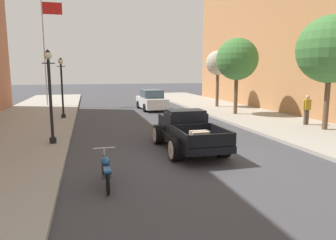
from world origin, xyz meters
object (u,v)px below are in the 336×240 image
street_lamp_far (62,83)px  motorcycle_parked (106,169)px  car_background_white (151,100)px  hotrod_truck_black (186,130)px  street_tree_nearest (331,50)px  street_tree_second (237,59)px  street_tree_third (218,63)px  street_lamp_near (50,90)px  pedestrian_sidewalk_right (307,108)px  flagpole (46,41)px

street_lamp_far → motorcycle_parked: bearing=-81.0°
car_background_white → street_lamp_far: street_lamp_far is taller
hotrod_truck_black → street_tree_nearest: street_tree_nearest is taller
hotrod_truck_black → motorcycle_parked: bearing=-135.7°
street_tree_second → street_tree_third: 4.72m
street_lamp_near → hotrod_truck_black: bearing=-17.8°
hotrod_truck_black → street_lamp_far: street_lamp_far is taller
car_background_white → street_tree_third: (5.68, -0.32, 3.03)m
street_tree_second → hotrod_truck_black: bearing=-128.2°
pedestrian_sidewalk_right → street_lamp_far: size_ratio=0.43×
motorcycle_parked → street_tree_second: (9.70, 11.32, 3.50)m
pedestrian_sidewalk_right → street_lamp_near: street_lamp_near is taller
flagpole → motorcycle_parked: bearing=-80.0°
street_lamp_far → street_tree_second: 11.81m
street_lamp_near → street_tree_second: street_tree_second is taller
street_tree_nearest → street_tree_third: (-1.06, 11.26, -0.39)m
street_tree_second → street_lamp_far: bearing=174.6°
hotrod_truck_black → flagpole: flagpole is taller
car_background_white → flagpole: size_ratio=0.48×
street_lamp_near → street_lamp_far: 7.40m
motorcycle_parked → street_tree_second: 15.31m
flagpole → street_tree_third: 14.97m
car_background_white → flagpole: (-8.34, 4.56, 5.00)m
street_lamp_near → car_background_white: bearing=59.9°
street_tree_second → street_tree_third: (0.65, 4.67, -0.15)m
motorcycle_parked → street_lamp_far: size_ratio=0.55×
street_lamp_far → street_tree_second: size_ratio=0.73×
pedestrian_sidewalk_right → street_tree_third: 10.22m
hotrod_truck_black → street_tree_third: (6.94, 12.67, 3.04)m
car_background_white → street_tree_nearest: bearing=-59.8°
pedestrian_sidewalk_right → street_lamp_near: (-13.34, -1.18, 1.30)m
street_lamp_near → street_lamp_far: (-0.08, 7.40, 0.00)m
street_tree_second → motorcycle_parked: bearing=-130.6°
street_lamp_near → street_tree_second: 13.27m
hotrod_truck_black → street_tree_second: (6.29, 7.99, 3.19)m
flagpole → street_tree_second: bearing=-35.5°
motorcycle_parked → street_tree_third: size_ratio=0.45×
pedestrian_sidewalk_right → flagpole: 21.59m
pedestrian_sidewalk_right → street_tree_second: bearing=109.0°
hotrod_truck_black → street_lamp_near: size_ratio=1.29×
street_lamp_near → flagpole: size_ratio=0.42×
street_tree_third → hotrod_truck_black: bearing=-118.7°
hotrod_truck_black → motorcycle_parked: hotrod_truck_black is taller
flagpole → pedestrian_sidewalk_right: bearing=-44.1°
motorcycle_parked → pedestrian_sidewalk_right: pedestrian_sidewalk_right is taller
motorcycle_parked → pedestrian_sidewalk_right: size_ratio=1.28×
pedestrian_sidewalk_right → motorcycle_parked: bearing=-151.6°
hotrod_truck_black → street_tree_nearest: bearing=9.9°
motorcycle_parked → street_tree_second: bearing=49.4°
flagpole → street_tree_second: size_ratio=1.74×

